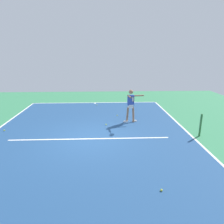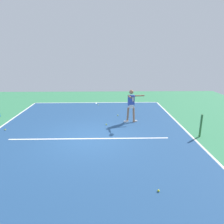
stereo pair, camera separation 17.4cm
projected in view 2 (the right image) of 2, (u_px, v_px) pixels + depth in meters
name	position (u px, v px, depth m)	size (l,w,h in m)	color
ground_plane	(89.00, 138.00, 9.25)	(23.17, 23.17, 0.00)	#388456
court_surface	(89.00, 138.00, 9.25)	(9.58, 13.74, 0.00)	navy
court_line_baseline_near	(96.00, 103.00, 15.80)	(9.58, 0.10, 0.01)	white
court_line_sideline_left	(192.00, 137.00, 9.36)	(0.10, 13.74, 0.01)	white
court_line_service	(89.00, 139.00, 9.15)	(7.19, 0.10, 0.01)	white
court_line_centre_mark	(96.00, 103.00, 15.60)	(0.10, 0.30, 0.01)	white
net_post	(201.00, 126.00, 9.22)	(0.09, 0.09, 1.07)	#38753D
tennis_player	(131.00, 104.00, 11.05)	(1.11, 1.25, 1.83)	#9E7051
tennis_ball_centre_court	(106.00, 125.00, 10.86)	(0.07, 0.07, 0.07)	#C6E53D
tennis_ball_near_service_line	(118.00, 115.00, 12.46)	(0.07, 0.07, 0.07)	#CCE033
tennis_ball_by_sideline	(158.00, 191.00, 5.64)	(0.07, 0.07, 0.07)	yellow
tennis_ball_near_player	(98.00, 105.00, 14.99)	(0.07, 0.07, 0.07)	#C6E53D
tennis_ball_by_baseline	(5.00, 130.00, 10.14)	(0.07, 0.07, 0.07)	#CCE033
water_bottle	(0.00, 115.00, 12.29)	(0.07, 0.07, 0.22)	blue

